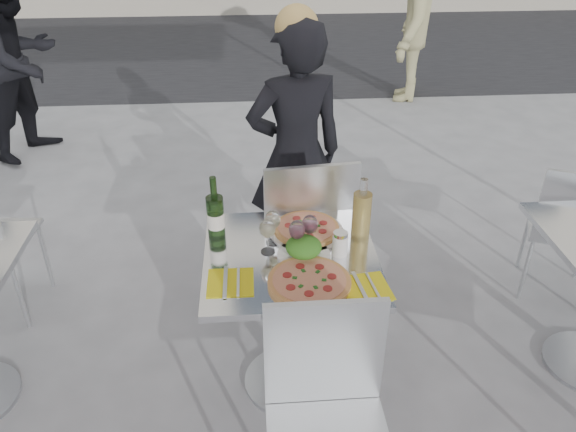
{
  "coord_description": "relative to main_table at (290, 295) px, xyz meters",
  "views": [
    {
      "loc": [
        -0.15,
        -1.91,
        2.1
      ],
      "look_at": [
        0.0,
        0.15,
        0.85
      ],
      "focal_mm": 35.0,
      "sensor_mm": 36.0,
      "label": 1
    }
  ],
  "objects": [
    {
      "name": "ground",
      "position": [
        0.0,
        0.0,
        -0.54
      ],
      "size": [
        80.0,
        80.0,
        0.0
      ],
      "primitive_type": "plane",
      "color": "slate"
    },
    {
      "name": "street_asphalt",
      "position": [
        0.0,
        6.5,
        -0.54
      ],
      "size": [
        24.0,
        5.0,
        0.0
      ],
      "primitive_type": "cube",
      "color": "black",
      "rests_on": "ground"
    },
    {
      "name": "main_table",
      "position": [
        0.0,
        0.0,
        0.0
      ],
      "size": [
        0.72,
        0.72,
        0.75
      ],
      "color": "#B7BABF",
      "rests_on": "ground"
    },
    {
      "name": "chair_far",
      "position": [
        0.11,
        0.47,
        0.05
      ],
      "size": [
        0.49,
        0.5,
        0.99
      ],
      "rotation": [
        0.0,
        0.0,
        3.24
      ],
      "color": "silver",
      "rests_on": "ground"
    },
    {
      "name": "chair_near",
      "position": [
        0.08,
        -0.62,
        0.01
      ],
      "size": [
        0.42,
        0.43,
        0.92
      ],
      "rotation": [
        0.0,
        0.0,
        0.01
      ],
      "color": "silver",
      "rests_on": "ground"
    },
    {
      "name": "side_chair_rfar",
      "position": [
        1.55,
        0.54,
        -0.04
      ],
      "size": [
        0.51,
        0.51,
        0.84
      ],
      "rotation": [
        0.0,
        0.0,
        2.74
      ],
      "color": "silver",
      "rests_on": "ground"
    },
    {
      "name": "woman_diner",
      "position": [
        0.1,
        0.95,
        0.22
      ],
      "size": [
        0.62,
        0.47,
        1.52
      ],
      "primitive_type": "imported",
      "rotation": [
        0.0,
        0.0,
        3.35
      ],
      "color": "black",
      "rests_on": "ground"
    },
    {
      "name": "pedestrian_a",
      "position": [
        -2.01,
        2.84,
        0.27
      ],
      "size": [
        0.88,
        0.97,
        1.62
      ],
      "primitive_type": "imported",
      "rotation": [
        0.0,
        0.0,
        1.16
      ],
      "color": "black",
      "rests_on": "ground"
    },
    {
      "name": "pedestrian_b",
      "position": [
        1.55,
        4.0,
        0.32
      ],
      "size": [
        0.94,
        1.25,
        1.71
      ],
      "primitive_type": "imported",
      "rotation": [
        0.0,
        0.0,
        4.4
      ],
      "color": "#9A9363",
      "rests_on": "ground"
    },
    {
      "name": "pizza_near",
      "position": [
        0.06,
        -0.2,
        0.22
      ],
      "size": [
        0.32,
        0.32,
        0.02
      ],
      "color": "tan",
      "rests_on": "main_table"
    },
    {
      "name": "pizza_far",
      "position": [
        0.08,
        0.17,
        0.23
      ],
      "size": [
        0.33,
        0.33,
        0.03
      ],
      "color": "white",
      "rests_on": "main_table"
    },
    {
      "name": "salad_plate",
      "position": [
        0.05,
        -0.01,
        0.25
      ],
      "size": [
        0.22,
        0.22,
        0.09
      ],
      "color": "white",
      "rests_on": "main_table"
    },
    {
      "name": "wine_bottle",
      "position": [
        -0.31,
        0.16,
        0.32
      ],
      "size": [
        0.07,
        0.08,
        0.29
      ],
      "color": "#284E1D",
      "rests_on": "main_table"
    },
    {
      "name": "carafe",
      "position": [
        0.31,
        0.1,
        0.33
      ],
      "size": [
        0.08,
        0.08,
        0.29
      ],
      "color": "tan",
      "rests_on": "main_table"
    },
    {
      "name": "sugar_shaker",
      "position": [
        0.2,
        -0.01,
        0.26
      ],
      "size": [
        0.06,
        0.06,
        0.11
      ],
      "color": "white",
      "rests_on": "main_table"
    },
    {
      "name": "wineglass_white_a",
      "position": [
        -0.09,
        0.03,
        0.32
      ],
      "size": [
        0.07,
        0.07,
        0.16
      ],
      "color": "white",
      "rests_on": "main_table"
    },
    {
      "name": "wineglass_white_b",
      "position": [
        -0.07,
        0.1,
        0.32
      ],
      "size": [
        0.07,
        0.07,
        0.16
      ],
      "color": "white",
      "rests_on": "main_table"
    },
    {
      "name": "wineglass_red_a",
      "position": [
        0.03,
        0.01,
        0.32
      ],
      "size": [
        0.07,
        0.07,
        0.16
      ],
      "color": "white",
      "rests_on": "main_table"
    },
    {
      "name": "wineglass_red_b",
      "position": [
        0.08,
        0.05,
        0.32
      ],
      "size": [
        0.07,
        0.07,
        0.16
      ],
      "color": "white",
      "rests_on": "main_table"
    },
    {
      "name": "napkin_left",
      "position": [
        -0.25,
        -0.17,
        0.21
      ],
      "size": [
        0.18,
        0.2,
        0.01
      ],
      "rotation": [
        0.0,
        0.0,
        -0.01
      ],
      "color": "yellow",
      "rests_on": "main_table"
    },
    {
      "name": "napkin_right",
      "position": [
        0.27,
        -0.24,
        0.21
      ],
      "size": [
        0.2,
        0.2,
        0.01
      ],
      "rotation": [
        0.0,
        0.0,
        0.13
      ],
      "color": "yellow",
      "rests_on": "main_table"
    }
  ]
}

